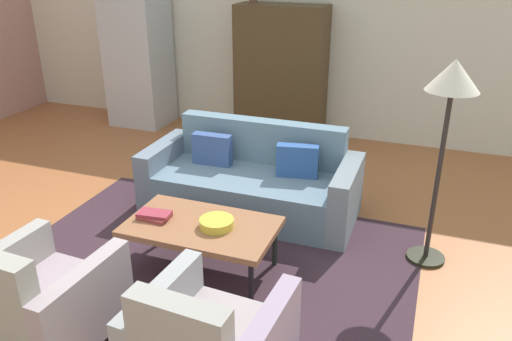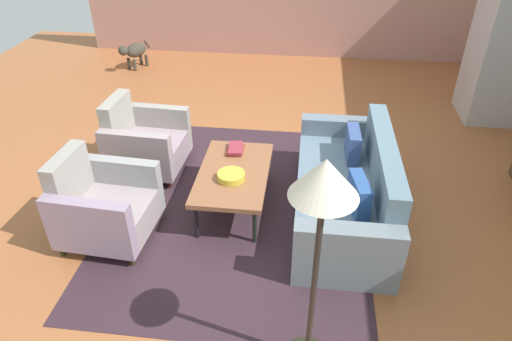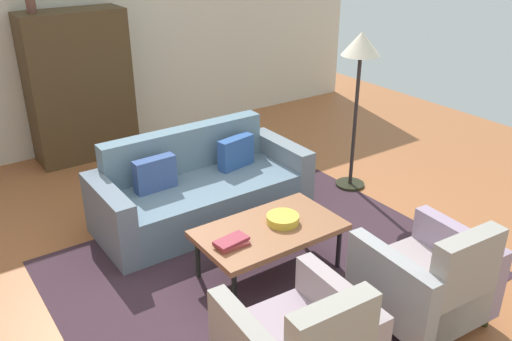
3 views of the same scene
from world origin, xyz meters
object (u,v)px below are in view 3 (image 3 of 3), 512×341
at_px(coffee_table, 269,231).
at_px(floor_lamp, 360,59).
at_px(couch, 199,190).
at_px(book_stack, 231,242).
at_px(fruit_bowl, 283,219).
at_px(armchair_right, 430,283).
at_px(cabinet, 79,87).

distance_m(coffee_table, floor_lamp, 2.17).
bearing_deg(floor_lamp, couch, 167.78).
relative_size(coffee_table, book_stack, 4.26).
relative_size(couch, fruit_bowl, 7.71).
distance_m(armchair_right, fruit_bowl, 1.26).
bearing_deg(cabinet, armchair_right, -77.53).
bearing_deg(couch, coffee_table, 89.85).
relative_size(coffee_table, cabinet, 0.67).
xyz_separation_m(book_stack, floor_lamp, (2.12, 0.86, 0.98)).
bearing_deg(armchair_right, floor_lamp, 63.98).
bearing_deg(fruit_bowl, floor_lamp, 27.08).
relative_size(armchair_right, cabinet, 0.49).
height_order(couch, cabinet, cabinet).
xyz_separation_m(coffee_table, book_stack, (-0.40, -0.04, 0.06)).
xyz_separation_m(armchair_right, cabinet, (-1.00, 4.52, 0.56)).
height_order(fruit_bowl, floor_lamp, floor_lamp).
relative_size(couch, coffee_table, 1.75).
distance_m(book_stack, floor_lamp, 2.49).
xyz_separation_m(cabinet, floor_lamp, (2.13, -2.54, 0.54)).
bearing_deg(cabinet, book_stack, -89.91).
bearing_deg(floor_lamp, armchair_right, -119.72).
bearing_deg(book_stack, cabinet, 90.09).
height_order(armchair_right, book_stack, armchair_right).
xyz_separation_m(couch, armchair_right, (0.60, -2.35, 0.06)).
height_order(armchair_right, fruit_bowl, armchair_right).
distance_m(couch, coffee_table, 1.19).
xyz_separation_m(couch, coffee_table, (0.00, -1.19, 0.11)).
relative_size(fruit_bowl, floor_lamp, 0.16).
height_order(fruit_bowl, book_stack, fruit_bowl).
relative_size(armchair_right, book_stack, 3.12).
distance_m(coffee_table, book_stack, 0.41).
height_order(fruit_bowl, cabinet, cabinet).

